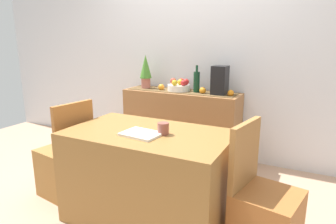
{
  "coord_description": "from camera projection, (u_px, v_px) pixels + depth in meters",
  "views": [
    {
      "loc": [
        1.34,
        -2.25,
        1.43
      ],
      "look_at": [
        0.01,
        0.38,
        0.7
      ],
      "focal_mm": 31.78,
      "sensor_mm": 36.0,
      "label": 1
    }
  ],
  "objects": [
    {
      "name": "coffee_cup",
      "position": [
        163.0,
        129.0,
        2.2
      ],
      "size": [
        0.09,
        0.09,
        0.09
      ],
      "primitive_type": "cylinder",
      "color": "brown",
      "rests_on": "dining_table"
    },
    {
      "name": "apple_center",
      "position": [
        180.0,
        82.0,
        3.48
      ],
      "size": [
        0.07,
        0.07,
        0.07
      ],
      "primitive_type": "sphere",
      "color": "gold",
      "rests_on": "fruit_bowl"
    },
    {
      "name": "open_book",
      "position": [
        141.0,
        134.0,
        2.19
      ],
      "size": [
        0.3,
        0.24,
        0.02
      ],
      "primitive_type": "cube",
      "rotation": [
        0.0,
        0.0,
        -0.1
      ],
      "color": "white",
      "rests_on": "dining_table"
    },
    {
      "name": "orange_loose_far",
      "position": [
        231.0,
        93.0,
        3.21
      ],
      "size": [
        0.07,
        0.07,
        0.07
      ],
      "primitive_type": "sphere",
      "color": "orange",
      "rests_on": "sideboard_console"
    },
    {
      "name": "fruit_bowl",
      "position": [
        179.0,
        88.0,
        3.52
      ],
      "size": [
        0.26,
        0.26,
        0.07
      ],
      "primitive_type": "cylinder",
      "color": "white",
      "rests_on": "table_runner"
    },
    {
      "name": "wine_bottle",
      "position": [
        197.0,
        82.0,
        3.4
      ],
      "size": [
        0.07,
        0.07,
        0.31
      ],
      "color": "#123821",
      "rests_on": "sideboard_console"
    },
    {
      "name": "orange_loose_mid",
      "position": [
        203.0,
        90.0,
        3.35
      ],
      "size": [
        0.07,
        0.07,
        0.07
      ],
      "primitive_type": "sphere",
      "color": "orange",
      "rests_on": "sideboard_console"
    },
    {
      "name": "dining_table",
      "position": [
        149.0,
        176.0,
        2.36
      ],
      "size": [
        1.26,
        0.74,
        0.74
      ],
      "primitive_type": "cube",
      "color": "olive",
      "rests_on": "ground"
    },
    {
      "name": "apple_right",
      "position": [
        183.0,
        83.0,
        3.43
      ],
      "size": [
        0.07,
        0.07,
        0.07
      ],
      "primitive_type": "sphere",
      "color": "red",
      "rests_on": "fruit_bowl"
    },
    {
      "name": "apple_rear",
      "position": [
        173.0,
        81.0,
        3.54
      ],
      "size": [
        0.08,
        0.08,
        0.08
      ],
      "primitive_type": "sphere",
      "color": "#AB3D2D",
      "rests_on": "fruit_bowl"
    },
    {
      "name": "room_wall_rear",
      "position": [
        197.0,
        46.0,
        3.58
      ],
      "size": [
        6.4,
        0.06,
        2.7
      ],
      "primitive_type": "cube",
      "color": "silver",
      "rests_on": "ground"
    },
    {
      "name": "chair_by_corner",
      "position": [
        264.0,
        217.0,
        2.0
      ],
      "size": [
        0.47,
        0.47,
        0.9
      ],
      "color": "#AA632E",
      "rests_on": "ground"
    },
    {
      "name": "ground_plane",
      "position": [
        149.0,
        192.0,
        2.88
      ],
      "size": [
        6.4,
        6.4,
        0.02
      ],
      "primitive_type": "cube",
      "color": "tan",
      "rests_on": "ground"
    },
    {
      "name": "chair_near_window",
      "position": [
        66.0,
        167.0,
        2.77
      ],
      "size": [
        0.46,
        0.46,
        0.9
      ],
      "color": "#9E6D34",
      "rests_on": "ground"
    },
    {
      "name": "coffee_maker",
      "position": [
        220.0,
        80.0,
        3.27
      ],
      "size": [
        0.16,
        0.18,
        0.32
      ],
      "primitive_type": "cube",
      "color": "black",
      "rests_on": "sideboard_console"
    },
    {
      "name": "potted_plant",
      "position": [
        146.0,
        70.0,
        3.67
      ],
      "size": [
        0.15,
        0.15,
        0.42
      ],
      "color": "#B36559",
      "rests_on": "sideboard_console"
    },
    {
      "name": "table_runner",
      "position": [
        181.0,
        91.0,
        3.51
      ],
      "size": [
        1.31,
        0.32,
        0.01
      ],
      "primitive_type": "cube",
      "color": "brown",
      "rests_on": "sideboard_console"
    },
    {
      "name": "apple_upper",
      "position": [
        181.0,
        81.0,
        3.55
      ],
      "size": [
        0.07,
        0.07,
        0.07
      ],
      "primitive_type": "sphere",
      "color": "#B23A26",
      "rests_on": "fruit_bowl"
    },
    {
      "name": "apple_front",
      "position": [
        175.0,
        83.0,
        3.43
      ],
      "size": [
        0.07,
        0.07,
        0.07
      ],
      "primitive_type": "sphere",
      "color": "gold",
      "rests_on": "fruit_bowl"
    },
    {
      "name": "orange_loose_end",
      "position": [
        161.0,
        87.0,
        3.58
      ],
      "size": [
        0.08,
        0.08,
        0.08
      ],
      "primitive_type": "sphere",
      "color": "orange",
      "rests_on": "sideboard_console"
    },
    {
      "name": "apple_left",
      "position": [
        186.0,
        82.0,
        3.49
      ],
      "size": [
        0.07,
        0.07,
        0.07
      ],
      "primitive_type": "sphere",
      "color": "red",
      "rests_on": "fruit_bowl"
    },
    {
      "name": "sideboard_console",
      "position": [
        181.0,
        125.0,
        3.61
      ],
      "size": [
        1.39,
        0.42,
        0.83
      ],
      "primitive_type": "cube",
      "color": "#9A663B",
      "rests_on": "ground"
    }
  ]
}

